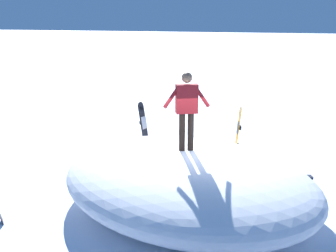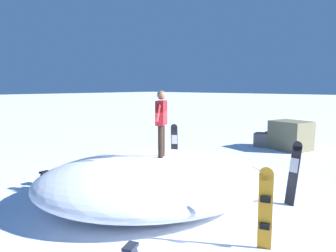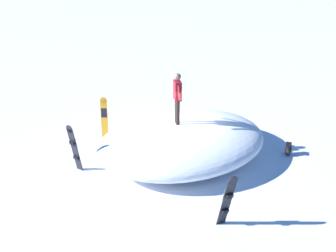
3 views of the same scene
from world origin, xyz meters
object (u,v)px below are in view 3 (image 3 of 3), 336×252
(snowboard_secondary_upright, at_px, (74,148))
(snowboard_tertiary_upright, at_px, (227,200))
(backpack_far, at_px, (160,120))
(snowboarder_standing, at_px, (177,95))
(snowboard_primary_upright, at_px, (104,117))
(backpack_near, at_px, (288,149))

(snowboard_secondary_upright, xyz_separation_m, snowboard_tertiary_upright, (-1.21, -5.29, -0.05))
(snowboard_tertiary_upright, height_order, backpack_far, snowboard_tertiary_upright)
(snowboard_secondary_upright, height_order, snowboard_tertiary_upright, snowboard_secondary_upright)
(snowboarder_standing, relative_size, snowboard_primary_upright, 1.07)
(snowboard_primary_upright, relative_size, backpack_near, 3.22)
(backpack_near, relative_size, backpack_far, 0.91)
(snowboarder_standing, xyz_separation_m, backpack_near, (1.45, -3.79, -2.08))
(snowboarder_standing, relative_size, backpack_far, 3.13)
(snowboarder_standing, distance_m, snowboard_primary_upright, 3.61)
(snowboard_primary_upright, distance_m, snowboard_secondary_upright, 2.89)
(snowboard_primary_upright, bearing_deg, snowboard_tertiary_upright, -125.03)
(backpack_near, bearing_deg, snowboard_secondary_upright, 119.57)
(backpack_far, bearing_deg, snowboard_primary_upright, 142.90)
(backpack_far, bearing_deg, snowboard_tertiary_upright, -145.39)
(snowboard_tertiary_upright, distance_m, backpack_far, 7.46)
(snowboarder_standing, distance_m, snowboard_tertiary_upright, 4.54)
(snowboarder_standing, relative_size, snowboard_tertiary_upright, 1.10)
(snowboarder_standing, bearing_deg, backpack_near, -69.07)
(snowboarder_standing, height_order, snowboard_tertiary_upright, snowboarder_standing)
(snowboarder_standing, relative_size, snowboard_secondary_upright, 1.04)
(snowboarder_standing, xyz_separation_m, snowboard_primary_upright, (0.58, 3.26, -1.45))
(snowboard_primary_upright, height_order, snowboard_secondary_upright, snowboard_secondary_upright)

